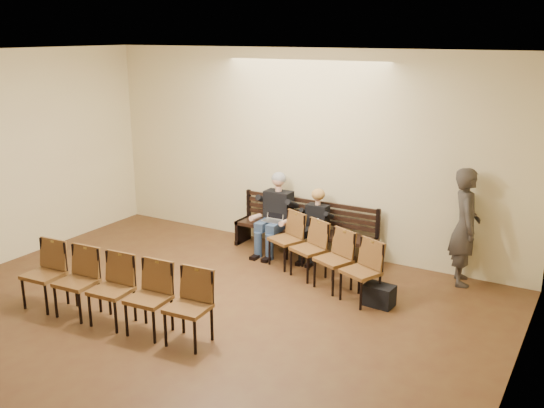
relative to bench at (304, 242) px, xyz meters
The scene contains 11 objects.
ground 4.66m from the bench, 92.22° to the right, with size 10.00×10.00×0.00m, color brown.
room_walls 4.51m from the bench, 92.67° to the right, with size 8.02×10.01×3.51m.
bench is the anchor object (origin of this frame).
seated_man 0.71m from the bench, 166.43° to the right, with size 0.59×0.82×1.42m, color black, non-canonical shape.
seated_woman 0.43m from the bench, 24.40° to the right, with size 0.46×0.64×1.07m, color black, non-canonical shape.
laptop 0.65m from the bench, 149.12° to the right, with size 0.32×0.25×0.23m, color silver.
water_bottle 0.64m from the bench, 38.64° to the right, with size 0.07×0.07×0.24m, color silver.
bag 2.29m from the bench, 34.96° to the right, with size 0.42×0.28×0.31m, color black.
passerby 2.81m from the bench, ahead, with size 0.76×0.50×2.09m, color #342F2B.
chair_row_front 1.29m from the bench, 51.24° to the right, with size 2.21×0.50×0.91m, color brown.
chair_row_back 3.76m from the bench, 105.36° to the right, with size 2.90×0.52×0.95m, color brown.
Camera 1 is at (4.69, -4.26, 3.76)m, focal length 40.00 mm.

